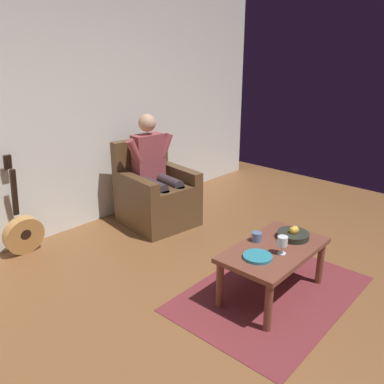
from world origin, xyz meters
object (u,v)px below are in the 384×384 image
Objects in this scene: decorative_dish at (258,257)px; guitar at (23,232)px; wine_glass_near at (282,242)px; coffee_table at (274,255)px; fruit_bowl at (293,234)px; person_seated at (155,168)px; armchair at (156,196)px; candle_jar at (257,237)px.

guitar is at bearing -69.35° from decorative_dish.
wine_glass_near is 0.65× the size of decorative_dish.
coffee_table is 0.20m from wine_glass_near.
fruit_bowl is at bearing 177.31° from decorative_dish.
coffee_table is 4.23× the size of decorative_dish.
person_seated is 1.89m from coffee_table.
fruit_bowl is at bearing 120.75° from guitar.
coffee_table is at bearing 179.13° from decorative_dish.
armchair is 1.93m from decorative_dish.
armchair reaches higher than fruit_bowl.
armchair is at bearing -92.84° from fruit_bowl.
fruit_bowl is (0.09, 1.85, -0.21)m from person_seated.
person_seated is 1.97m from wine_glass_near.
decorative_dish is at bearing 79.23° from armchair.
armchair reaches higher than coffee_table.
coffee_table is at bearing 90.42° from candle_jar.
wine_glass_near is (0.40, 1.92, -0.14)m from person_seated.
decorative_dish is (-0.84, 2.23, 0.22)m from guitar.
person_seated is at bearing -102.12° from candle_jar.
person_seated is 1.70m from candle_jar.
armchair reaches higher than wine_glass_near.
wine_glass_near is 1.76× the size of candle_jar.
fruit_bowl is at bearing 143.49° from candle_jar.
coffee_table is 11.46× the size of candle_jar.
person_seated is 1.25× the size of guitar.
candle_jar reaches higher than coffee_table.
candle_jar is (0.35, 1.65, -0.20)m from person_seated.
coffee_table is 0.28m from fruit_bowl.
decorative_dish is at bearing 35.94° from candle_jar.
wine_glass_near is at bearing 62.79° from coffee_table.
guitar is 6.84× the size of wine_glass_near.
wine_glass_near is (0.05, 0.10, 0.17)m from coffee_table.
armchair is 0.35m from person_seated.
person_seated is 15.10× the size of candle_jar.
person_seated is at bearing -100.95° from coffee_table.
wine_glass_near reaches higher than decorative_dish.
coffee_table is at bearing -117.21° from wine_glass_near.
wine_glass_near is (-1.03, 2.33, 0.31)m from guitar.
fruit_bowl is (0.09, 1.85, 0.14)m from armchair.
armchair is 0.76× the size of person_seated.
guitar is at bearing -59.25° from fruit_bowl.
guitar is 2.57m from wine_glass_near.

